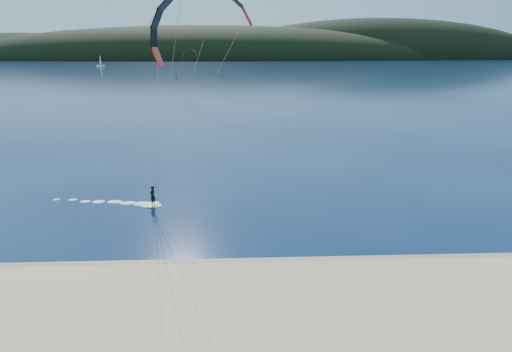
{
  "coord_description": "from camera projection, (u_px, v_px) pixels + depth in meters",
  "views": [
    {
      "loc": [
        2.71,
        -21.3,
        14.47
      ],
      "look_at": [
        4.02,
        10.0,
        5.0
      ],
      "focal_mm": 29.21,
      "sensor_mm": 36.0,
      "label": 1
    }
  ],
  "objects": [
    {
      "name": "headland",
      "position": [
        237.0,
        59.0,
        737.25
      ],
      "size": [
        1200.0,
        310.0,
        140.0
      ],
      "color": "black",
      "rests_on": "ground"
    },
    {
      "name": "wet_sand",
      "position": [
        201.0,
        268.0,
        28.74
      ],
      "size": [
        220.0,
        2.5,
        0.1
      ],
      "color": "olive",
      "rests_on": "ground"
    },
    {
      "name": "sailboat",
      "position": [
        101.0,
        65.0,
        398.29
      ],
      "size": [
        7.5,
        4.9,
        10.82
      ],
      "color": "white",
      "rests_on": "ground"
    },
    {
      "name": "kitesurfer_near",
      "position": [
        200.0,
        48.0,
        30.97
      ],
      "size": [
        20.75,
        9.13,
        18.55
      ],
      "color": "#B0C016",
      "rests_on": "ground"
    },
    {
      "name": "kitesurfer_far",
      "position": [
        190.0,
        56.0,
        210.78
      ],
      "size": [
        12.03,
        8.41,
        14.9
      ],
      "color": "#B0C016",
      "rests_on": "ground"
    },
    {
      "name": "ground",
      "position": [
        195.0,
        307.0,
        24.45
      ],
      "size": [
        1800.0,
        1800.0,
        0.0
      ],
      "primitive_type": "plane",
      "color": "#071639",
      "rests_on": "ground"
    }
  ]
}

